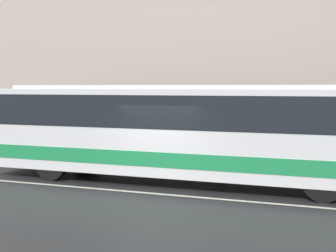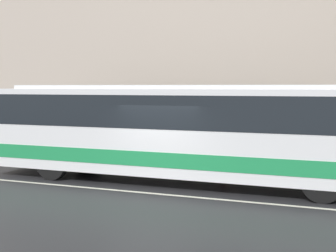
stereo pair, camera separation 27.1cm
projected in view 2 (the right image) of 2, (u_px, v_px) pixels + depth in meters
The scene contains 6 objects.
ground_plane at pixel (151, 193), 13.38m from camera, with size 60.00×60.00×0.00m, color #262628.
sidewalk at pixel (206, 162), 18.50m from camera, with size 60.00×3.05×0.16m.
building_facade at pixel (218, 34), 19.62m from camera, with size 60.00×0.35×10.89m.
lane_stripe at pixel (151, 193), 13.38m from camera, with size 54.00×0.14×0.01m.
transit_bus at pixel (173, 128), 14.85m from camera, with size 12.44×2.55×3.10m.
pedestrian_waiting at pixel (223, 143), 17.77m from camera, with size 0.36×0.36×1.63m.
Camera 2 is at (5.20, -12.11, 3.05)m, focal length 50.00 mm.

